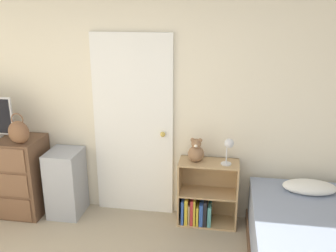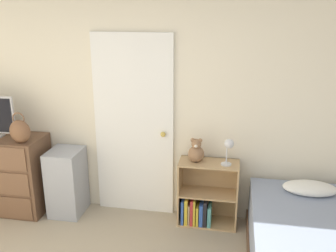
# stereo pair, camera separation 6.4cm
# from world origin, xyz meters

# --- Properties ---
(wall_back) EXTENTS (10.00, 0.06, 2.55)m
(wall_back) POSITION_xyz_m (0.00, 2.25, 1.27)
(wall_back) COLOR beige
(wall_back) RESTS_ON ground_plane
(door_closed) EXTENTS (0.87, 0.09, 2.00)m
(door_closed) POSITION_xyz_m (-0.10, 2.20, 1.00)
(door_closed) COLOR white
(door_closed) RESTS_ON ground_plane
(handbag) EXTENTS (0.23, 0.14, 0.33)m
(handbag) POSITION_xyz_m (-1.23, 1.83, 1.01)
(handbag) COLOR brown
(handbag) RESTS_ON dresser
(storage_bin) EXTENTS (0.35, 0.40, 0.75)m
(storage_bin) POSITION_xyz_m (-0.84, 2.00, 0.37)
(storage_bin) COLOR #999EA8
(storage_bin) RESTS_ON ground_plane
(bookshelf) EXTENTS (0.62, 0.29, 0.71)m
(bookshelf) POSITION_xyz_m (0.68, 2.05, 0.27)
(bookshelf) COLOR tan
(bookshelf) RESTS_ON ground_plane
(teddy_bear) EXTENTS (0.17, 0.17, 0.26)m
(teddy_bear) POSITION_xyz_m (0.59, 2.05, 0.82)
(teddy_bear) COLOR #8C6647
(teddy_bear) RESTS_ON bookshelf
(desk_lamp) EXTENTS (0.12, 0.12, 0.28)m
(desk_lamp) POSITION_xyz_m (0.92, 2.01, 0.91)
(desk_lamp) COLOR silver
(desk_lamp) RESTS_ON bookshelf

